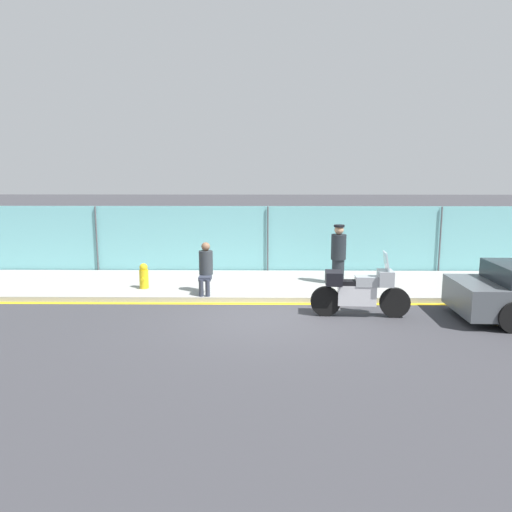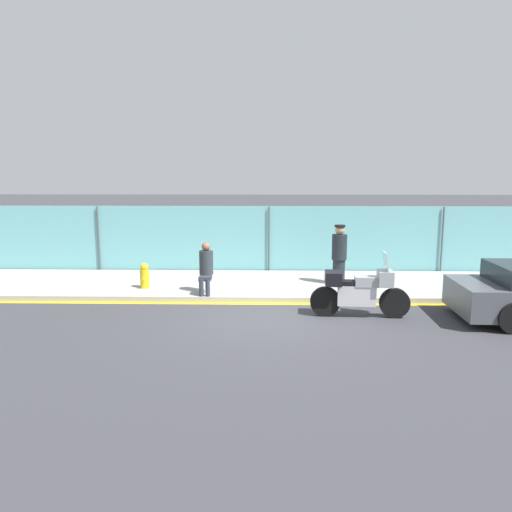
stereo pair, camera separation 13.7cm
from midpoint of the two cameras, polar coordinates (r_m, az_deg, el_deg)
The scene contains 8 objects.
ground_plane at distance 11.26m, azimuth 1.25°, elevation -7.05°, with size 120.00×120.00×0.00m, color #38383D.
sidewalk at distance 14.14m, azimuth 1.14°, elevation -3.30°, with size 40.06×3.46×0.14m.
curb_paint_stripe at distance 12.39m, azimuth 1.20°, elevation -5.48°, with size 40.06×0.18×0.01m.
storefront_fence at distance 15.75m, azimuth 1.10°, elevation 1.78°, with size 38.06×0.17×2.16m.
motorcycle at distance 11.42m, azimuth 11.40°, elevation -3.88°, with size 2.22×0.59×1.49m.
officer_standing at distance 13.97m, azimuth 9.12°, elevation 0.22°, with size 0.41×0.41×1.65m.
person_seated_on_curb at distance 12.83m, azimuth -6.08°, elevation -1.06°, with size 0.36×0.67×1.31m.
fire_hydrant at distance 13.70m, azimuth -12.98°, elevation -2.25°, with size 0.24×0.30×0.68m.
Camera 1 is at (-0.18, -10.79, 3.24)m, focal length 35.00 mm.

